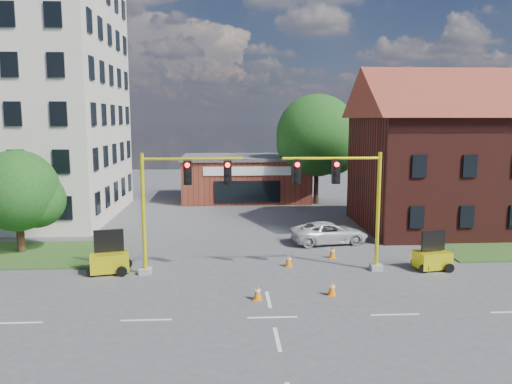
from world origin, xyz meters
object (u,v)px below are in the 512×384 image
signal_mast_east (347,197)px  trailer_east (432,258)px  trailer_west (110,260)px  pickup_white (329,233)px  signal_mast_west (176,198)px

signal_mast_east → trailer_east: size_ratio=3.15×
trailer_west → pickup_white: trailer_west is taller
trailer_west → signal_mast_west: bearing=-18.2°
signal_mast_west → pickup_white: size_ratio=1.27×
signal_mast_west → trailer_west: signal_mast_west is taller
signal_mast_west → signal_mast_east: 8.71m
signal_mast_east → trailer_east: bearing=-0.2°
trailer_east → pickup_white: (-4.30, 5.88, 0.06)m
trailer_west → trailer_east: size_ratio=1.10×
signal_mast_west → signal_mast_east: (8.71, 0.00, 0.00)m
signal_mast_east → trailer_west: size_ratio=2.86×
signal_mast_west → trailer_east: size_ratio=3.15×
signal_mast_west → trailer_west: 4.79m
signal_mast_east → trailer_west: signal_mast_east is taller
signal_mast_west → pickup_white: (9.05, 5.86, -3.24)m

